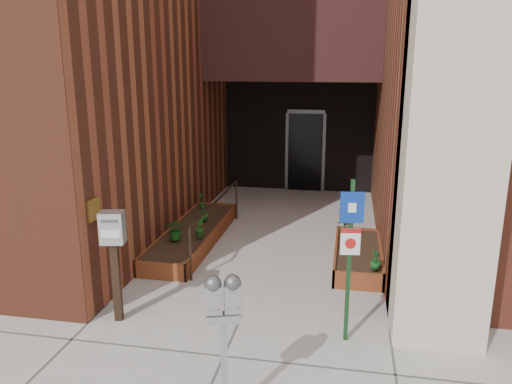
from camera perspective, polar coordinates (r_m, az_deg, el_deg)
The scene contains 14 objects.
ground at distance 7.15m, azimuth -1.68°, elevation -13.98°, with size 80.00×80.00×0.00m, color #9E9991.
planter_left at distance 9.86m, azimuth -7.16°, elevation -4.98°, with size 0.90×3.60×0.30m.
planter_right at distance 8.96m, azimuth 11.54°, elevation -7.23°, with size 0.80×2.20×0.30m.
handrail at distance 9.49m, azimuth -4.49°, elevation -1.80°, with size 0.04×3.34×0.90m.
parking_meter at distance 4.78m, azimuth -3.77°, elevation -13.28°, with size 0.36×0.22×1.54m.
sign_post at distance 6.15m, azimuth 10.70°, elevation -5.95°, with size 0.29×0.09×2.10m.
payment_dropbox at distance 6.86m, azimuth -15.96°, elevation -5.63°, with size 0.34×0.28×1.55m.
shrub_left_a at distance 9.16m, azimuth -9.13°, elevation -4.17°, with size 0.36×0.36×0.41m, color #184F16.
shrub_left_b at distance 9.24m, azimuth -6.52°, elevation -4.02°, with size 0.20×0.20×0.37m, color #225C1A.
shrub_left_c at distance 10.19m, azimuth -5.98°, elevation -2.29°, with size 0.19×0.19×0.34m, color #1B601B.
shrub_left_d at distance 11.09m, azimuth -6.24°, elevation -0.89°, with size 0.18×0.18×0.34m, color #195418.
shrub_right_a at distance 8.01m, azimuth 13.51°, elevation -7.55°, with size 0.17×0.17×0.31m, color #17511C.
shrub_right_b at distance 9.29m, azimuth 10.08°, elevation -4.13°, with size 0.18×0.18×0.34m, color #275E1A.
shrub_right_c at distance 9.30m, azimuth 10.07°, elevation -4.25°, with size 0.27×0.27×0.30m, color #2C5F1B.
Camera 1 is at (1.36, -6.13, 3.43)m, focal length 35.00 mm.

